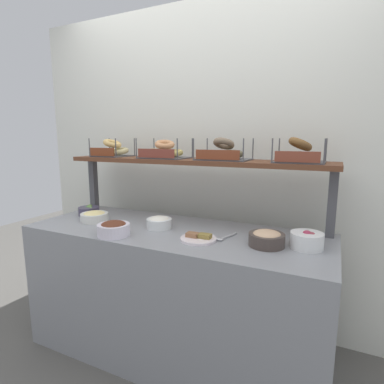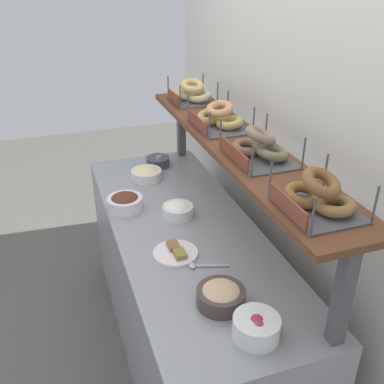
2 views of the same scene
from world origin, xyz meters
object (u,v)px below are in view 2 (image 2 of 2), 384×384
(bagel_basket_poppy, at_px, (258,148))
(bagel_basket_cinnamon_raisin, at_px, (318,197))
(serving_spoon_near_plate, at_px, (201,266))
(bowl_beet_salad, at_px, (256,327))
(bowl_cream_cheese, at_px, (179,210))
(bowl_hummus, at_px, (221,295))
(bagel_basket_sesame, at_px, (218,118))
(bowl_chocolate_spread, at_px, (125,202))
(bowl_veggie_mix, at_px, (158,161))
(serving_plate_white, at_px, (176,253))
(bagel_basket_plain, at_px, (192,94))
(bowl_egg_salad, at_px, (146,173))

(bagel_basket_poppy, distance_m, bagel_basket_cinnamon_raisin, 0.47)
(serving_spoon_near_plate, bearing_deg, bagel_basket_cinnamon_raisin, 39.38)
(bowl_beet_salad, distance_m, bagel_basket_cinnamon_raisin, 0.51)
(bowl_cream_cheese, height_order, bagel_basket_poppy, bagel_basket_poppy)
(bowl_hummus, relative_size, bagel_basket_sesame, 0.58)
(bagel_basket_poppy, bearing_deg, bowl_hummus, -40.30)
(bowl_chocolate_spread, bearing_deg, bagel_basket_cinnamon_raisin, 27.64)
(bowl_hummus, bearing_deg, bowl_veggie_mix, 175.41)
(serving_plate_white, height_order, bagel_basket_sesame, bagel_basket_sesame)
(bagel_basket_sesame, bearing_deg, serving_plate_white, -40.59)
(bowl_beet_salad, bearing_deg, serving_spoon_near_plate, -174.12)
(bowl_hummus, height_order, bagel_basket_plain, bagel_basket_plain)
(bowl_chocolate_spread, height_order, bagel_basket_sesame, bagel_basket_sesame)
(bowl_chocolate_spread, distance_m, bagel_basket_plain, 0.80)
(bowl_veggie_mix, relative_size, bowl_cream_cheese, 0.94)
(bowl_veggie_mix, bearing_deg, bowl_hummus, -4.59)
(bowl_egg_salad, xyz_separation_m, bowl_cream_cheese, (0.49, 0.05, 0.00))
(serving_plate_white, height_order, bagel_basket_cinnamon_raisin, bagel_basket_cinnamon_raisin)
(bowl_veggie_mix, height_order, bagel_basket_poppy, bagel_basket_poppy)
(serving_plate_white, distance_m, bagel_basket_plain, 1.09)
(bowl_chocolate_spread, bearing_deg, bowl_cream_cheese, 56.94)
(bowl_hummus, height_order, bagel_basket_poppy, bagel_basket_poppy)
(bowl_cream_cheese, xyz_separation_m, bagel_basket_plain, (-0.58, 0.27, 0.44))
(bowl_hummus, xyz_separation_m, serving_plate_white, (-0.37, -0.07, -0.03))
(bowl_chocolate_spread, height_order, bagel_basket_plain, bagel_basket_plain)
(bagel_basket_plain, bearing_deg, bowl_hummus, -13.84)
(bowl_egg_salad, relative_size, bowl_cream_cheese, 1.16)
(bagel_basket_sesame, relative_size, bagel_basket_poppy, 0.98)
(bowl_cream_cheese, bearing_deg, bagel_basket_sesame, 112.50)
(bowl_veggie_mix, distance_m, bowl_beet_salad, 1.55)
(serving_plate_white, xyz_separation_m, bagel_basket_sesame, (-0.43, 0.37, 0.46))
(bagel_basket_plain, xyz_separation_m, bagel_basket_poppy, (0.91, -0.01, -0.00))
(bowl_chocolate_spread, distance_m, bagel_basket_poppy, 0.84)
(bowl_egg_salad, bearing_deg, bowl_beet_salad, 2.66)
(serving_spoon_near_plate, height_order, bagel_basket_plain, bagel_basket_plain)
(bowl_cream_cheese, relative_size, serving_plate_white, 0.78)
(bowl_chocolate_spread, height_order, bowl_hummus, bowl_chocolate_spread)
(serving_plate_white, bearing_deg, bagel_basket_sesame, 139.41)
(bagel_basket_poppy, bearing_deg, bowl_chocolate_spread, -133.78)
(bowl_beet_salad, height_order, bowl_hummus, bowl_beet_salad)
(bagel_basket_sesame, bearing_deg, bowl_veggie_mix, -161.09)
(bowl_chocolate_spread, bearing_deg, serving_spoon_near_plate, 19.42)
(bowl_cream_cheese, height_order, serving_spoon_near_plate, bowl_cream_cheese)
(bowl_veggie_mix, height_order, serving_spoon_near_plate, bowl_veggie_mix)
(bowl_cream_cheese, bearing_deg, bagel_basket_plain, 155.08)
(bagel_basket_plain, bearing_deg, bagel_basket_poppy, -0.39)
(bowl_veggie_mix, relative_size, serving_plate_white, 0.73)
(bowl_beet_salad, xyz_separation_m, serving_spoon_near_plate, (-0.44, -0.05, -0.04))
(bowl_chocolate_spread, relative_size, bowl_egg_salad, 1.01)
(bowl_cream_cheese, height_order, serving_plate_white, bowl_cream_cheese)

